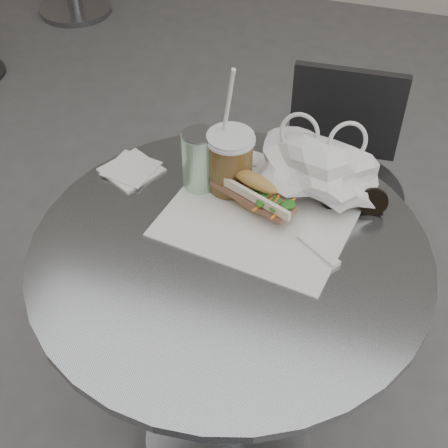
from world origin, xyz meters
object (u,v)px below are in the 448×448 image
(chair_far, at_px, (328,218))
(sunglasses, at_px, (354,201))
(iced_coffee, at_px, (230,161))
(cafe_table, at_px, (229,336))
(drink_can, at_px, (199,160))
(banh_mi, at_px, (253,193))

(chair_far, height_order, sunglasses, sunglasses)
(chair_far, distance_m, iced_coffee, 0.66)
(cafe_table, distance_m, drink_can, 0.39)
(banh_mi, xyz_separation_m, iced_coffee, (-0.06, 0.04, 0.03))
(cafe_table, distance_m, sunglasses, 0.40)
(banh_mi, relative_size, iced_coffee, 0.83)
(chair_far, relative_size, iced_coffee, 2.59)
(cafe_table, relative_size, banh_mi, 3.21)
(banh_mi, xyz_separation_m, sunglasses, (0.19, 0.06, -0.02))
(cafe_table, xyz_separation_m, sunglasses, (0.20, 0.18, 0.30))
(banh_mi, bearing_deg, iced_coffee, 167.52)
(cafe_table, bearing_deg, chair_far, 78.16)
(cafe_table, xyz_separation_m, iced_coffee, (-0.05, 0.17, 0.34))
(banh_mi, relative_size, sunglasses, 1.77)
(cafe_table, bearing_deg, iced_coffee, 107.38)
(chair_far, bearing_deg, iced_coffee, 63.98)
(cafe_table, xyz_separation_m, drink_can, (-0.11, 0.16, 0.34))
(chair_far, distance_m, drink_can, 0.68)
(cafe_table, distance_m, chair_far, 0.61)
(banh_mi, bearing_deg, chair_far, 99.51)
(cafe_table, height_order, sunglasses, sunglasses)
(banh_mi, distance_m, sunglasses, 0.20)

